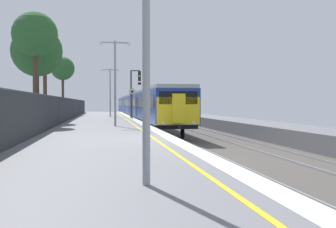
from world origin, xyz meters
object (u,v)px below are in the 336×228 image
(signal_gantry, at_px, (134,88))
(platform_lamp_far, at_px, (110,88))
(commuter_train_at_platform, at_px, (137,105))
(background_tree_centre, at_px, (34,36))
(background_tree_right, at_px, (62,69))
(background_tree_back, at_px, (45,58))
(speed_limit_sign, at_px, (132,100))
(platform_lamp_mid, at_px, (115,76))
(background_tree_left, at_px, (37,53))
(platform_lamp_near, at_px, (146,15))

(signal_gantry, xyz_separation_m, platform_lamp_far, (-2.29, 4.63, 0.13))
(commuter_train_at_platform, xyz_separation_m, background_tree_centre, (-9.08, -26.07, 4.74))
(background_tree_right, height_order, background_tree_back, background_tree_back)
(speed_limit_sign, distance_m, platform_lamp_mid, 11.67)
(background_tree_right, bearing_deg, platform_lamp_far, -52.15)
(platform_lamp_far, bearing_deg, background_tree_right, 127.85)
(background_tree_centre, height_order, background_tree_right, background_tree_centre)
(background_tree_back, bearing_deg, platform_lamp_mid, -67.29)
(commuter_train_at_platform, distance_m, background_tree_back, 16.74)
(platform_lamp_far, height_order, background_tree_back, background_tree_back)
(speed_limit_sign, xyz_separation_m, background_tree_left, (-7.84, -4.89, 3.61))
(platform_lamp_near, xyz_separation_m, background_tree_centre, (-5.32, 20.87, 2.96))
(background_tree_left, bearing_deg, background_tree_back, 94.34)
(platform_lamp_near, bearing_deg, background_tree_back, 100.80)
(speed_limit_sign, bearing_deg, platform_lamp_far, 104.34)
(speed_limit_sign, distance_m, platform_lamp_near, 30.42)
(platform_lamp_near, height_order, background_tree_back, background_tree_back)
(background_tree_centre, relative_size, background_tree_right, 1.03)
(signal_gantry, bearing_deg, background_tree_back, 170.08)
(commuter_train_at_platform, relative_size, platform_lamp_near, 11.97)
(platform_lamp_near, bearing_deg, platform_lamp_far, 90.00)
(background_tree_left, distance_m, background_tree_centre, 4.65)
(platform_lamp_near, bearing_deg, commuter_train_at_platform, 85.42)
(platform_lamp_near, distance_m, platform_lamp_mid, 18.91)
(platform_lamp_mid, height_order, background_tree_right, background_tree_right)
(signal_gantry, bearing_deg, speed_limit_sign, -97.53)
(commuter_train_at_platform, bearing_deg, speed_limit_sign, -96.34)
(platform_lamp_far, distance_m, background_tree_right, 10.04)
(platform_lamp_near, bearing_deg, background_tree_left, 103.10)
(signal_gantry, bearing_deg, commuter_train_at_platform, 83.91)
(signal_gantry, height_order, platform_lamp_near, platform_lamp_near)
(signal_gantry, xyz_separation_m, background_tree_back, (-8.92, 1.56, 3.09))
(signal_gantry, distance_m, platform_lamp_mid, 14.46)
(platform_lamp_near, xyz_separation_m, platform_lamp_mid, (-0.00, 18.91, 0.22))
(signal_gantry, distance_m, platform_lamp_near, 33.27)
(platform_lamp_far, bearing_deg, platform_lamp_mid, -90.00)
(signal_gantry, relative_size, platform_lamp_far, 0.91)
(platform_lamp_mid, distance_m, background_tree_back, 17.41)
(commuter_train_at_platform, relative_size, speed_limit_sign, 21.02)
(platform_lamp_mid, bearing_deg, platform_lamp_far, 90.00)
(background_tree_left, relative_size, background_tree_centre, 0.98)
(platform_lamp_mid, relative_size, background_tree_centre, 0.72)
(speed_limit_sign, bearing_deg, background_tree_back, 152.66)
(background_tree_centre, distance_m, background_tree_right, 24.61)
(signal_gantry, height_order, background_tree_back, background_tree_back)
(platform_lamp_near, height_order, platform_lamp_mid, platform_lamp_mid)
(signal_gantry, xyz_separation_m, background_tree_centre, (-7.62, -12.32, 2.97))
(signal_gantry, xyz_separation_m, platform_lamp_mid, (-2.29, -14.28, 0.22))
(background_tree_right, bearing_deg, commuter_train_at_platform, 8.65)
(platform_lamp_near, relative_size, platform_lamp_far, 0.96)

